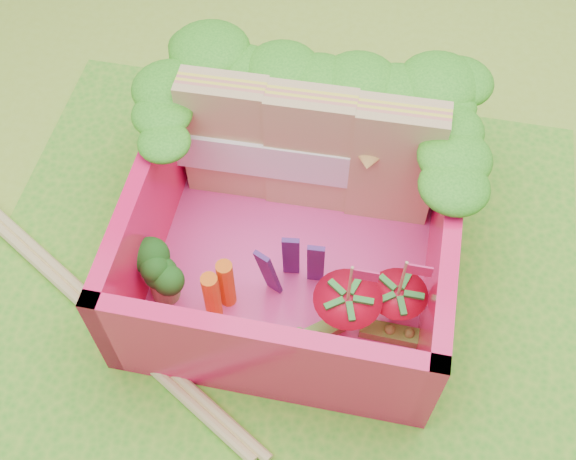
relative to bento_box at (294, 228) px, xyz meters
The scene contains 13 objects.
ground 0.40m from the bento_box, 101.03° to the right, with size 14.00×14.00×0.00m, color #97BB34.
placemat 0.39m from the bento_box, 101.03° to the right, with size 2.60×2.60×0.03m, color green.
bento_floor 0.25m from the bento_box, 69.44° to the left, with size 1.30×1.30×0.05m, color #E73A90.
bento_box is the anchor object (origin of this frame).
lettuce_ruffle 0.58m from the bento_box, 90.00° to the left, with size 1.43×0.83×0.11m.
sandwich_stack 0.36m from the bento_box, 89.20° to the left, with size 1.19×0.20×0.65m.
broccoli 0.58m from the bento_box, 149.16° to the right, with size 0.32×0.32×0.27m.
carrot_sticks 0.40m from the bento_box, 129.28° to the right, with size 0.11×0.14×0.29m.
purple_wedges 0.16m from the bento_box, 81.81° to the right, with size 0.25×0.13×0.38m.
strawberry_left 0.42m from the bento_box, 48.79° to the right, with size 0.27×0.27×0.51m.
strawberry_right 0.53m from the bento_box, 26.40° to the right, with size 0.24×0.24×0.48m.
snap_peas 0.51m from the bento_box, 47.35° to the right, with size 0.67×0.26×0.05m.
chopsticks 1.05m from the bento_box, 162.32° to the right, with size 2.12×1.25×0.05m.
Camera 1 is at (0.35, -1.38, 2.82)m, focal length 45.00 mm.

